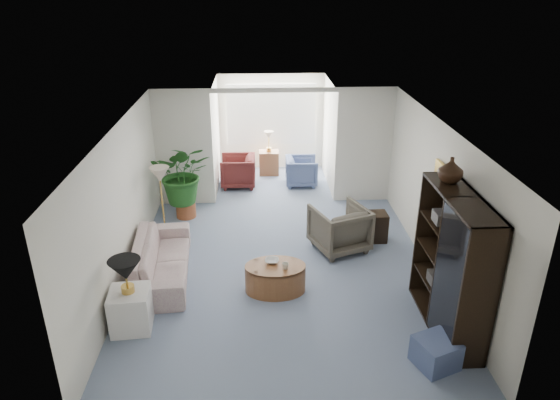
{
  "coord_description": "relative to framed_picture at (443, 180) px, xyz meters",
  "views": [
    {
      "loc": [
        -0.37,
        -7.21,
        4.56
      ],
      "look_at": [
        0.0,
        0.6,
        1.1
      ],
      "focal_mm": 32.64,
      "sensor_mm": 36.0,
      "label": 1
    }
  ],
  "objects": [
    {
      "name": "sunroom_table",
      "position": [
        -2.54,
        4.83,
        -1.41
      ],
      "size": [
        0.49,
        0.38,
        0.59
      ],
      "primitive_type": "cube",
      "rotation": [
        0.0,
        0.0,
        -0.02
      ],
      "color": "brown",
      "rests_on": "ground"
    },
    {
      "name": "shelf_clutter",
      "position": [
        -0.28,
        -1.42,
        -0.61
      ],
      "size": [
        0.3,
        1.15,
        1.06
      ],
      "color": "#484644",
      "rests_on": "entertainment_cabinet"
    },
    {
      "name": "ottoman",
      "position": [
        -0.62,
        -2.11,
        -1.51
      ],
      "size": [
        0.62,
        0.62,
        0.38
      ],
      "primitive_type": "cube",
      "rotation": [
        0.0,
        0.0,
        0.38
      ],
      "color": "slate",
      "rests_on": "ground"
    },
    {
      "name": "back_pier_right",
      "position": [
        -0.56,
        3.1,
        -0.45
      ],
      "size": [
        1.2,
        0.12,
        2.5
      ],
      "primitive_type": "cube",
      "color": "white",
      "rests_on": "ground"
    },
    {
      "name": "coffee_bowl",
      "position": [
        -2.63,
        -0.24,
        -1.22
      ],
      "size": [
        0.24,
        0.24,
        0.05
      ],
      "primitive_type": "imported",
      "rotation": [
        0.0,
        0.0,
        -0.1
      ],
      "color": "silver",
      "rests_on": "coffee_table"
    },
    {
      "name": "framed_picture",
      "position": [
        0.0,
        0.0,
        0.0
      ],
      "size": [
        0.04,
        0.5,
        0.4
      ],
      "primitive_type": "cube",
      "color": "beige"
    },
    {
      "name": "window_blinds",
      "position": [
        -2.46,
        5.25,
        -0.3
      ],
      "size": [
        2.2,
        0.02,
        1.5
      ],
      "primitive_type": "cube",
      "color": "white"
    },
    {
      "name": "coffee_cup",
      "position": [
        -2.43,
        -0.44,
        -1.2
      ],
      "size": [
        0.12,
        0.12,
        0.1
      ],
      "primitive_type": "imported",
      "rotation": [
        0.0,
        0.0,
        -0.1
      ],
      "color": "beige",
      "rests_on": "coffee_table"
    },
    {
      "name": "sunroom_floor",
      "position": [
        -2.46,
        4.2,
        -1.7
      ],
      "size": [
        2.6,
        2.6,
        0.0
      ],
      "primitive_type": "plane",
      "color": "#8190AA",
      "rests_on": "ground"
    },
    {
      "name": "house_plant",
      "position": [
        -4.31,
        2.44,
        -0.74
      ],
      "size": [
        1.14,
        0.99,
        1.27
      ],
      "primitive_type": "imported",
      "color": "#20551D",
      "rests_on": "plant_pot"
    },
    {
      "name": "cabinet_urn",
      "position": [
        -0.23,
        -0.81,
        0.47
      ],
      "size": [
        0.34,
        0.34,
        0.35
      ],
      "primitive_type": "imported",
      "color": "black",
      "rests_on": "entertainment_cabinet"
    },
    {
      "name": "wingback_chair",
      "position": [
        -1.38,
        0.95,
        -1.29
      ],
      "size": [
        1.16,
        1.17,
        0.83
      ],
      "primitive_type": "imported",
      "rotation": [
        0.0,
        0.0,
        3.51
      ],
      "color": "#5A5547",
      "rests_on": "ground"
    },
    {
      "name": "side_table_dark",
      "position": [
        -0.68,
        1.25,
        -1.43
      ],
      "size": [
        0.47,
        0.38,
        0.55
      ],
      "primitive_type": "cube",
      "rotation": [
        0.0,
        0.0,
        0.02
      ],
      "color": "black",
      "rests_on": "ground"
    },
    {
      "name": "sunroom_chair_blue",
      "position": [
        -1.79,
        4.08,
        -1.37
      ],
      "size": [
        0.75,
        0.73,
        0.67
      ],
      "primitive_type": "imported",
      "rotation": [
        0.0,
        0.0,
        1.55
      ],
      "color": "slate",
      "rests_on": "ground"
    },
    {
      "name": "floor_lamp",
      "position": [
        -4.61,
        1.61,
        -0.45
      ],
      "size": [
        0.36,
        0.36,
        0.28
      ],
      "primitive_type": "cone",
      "color": "beige",
      "rests_on": "ground"
    },
    {
      "name": "window_pane",
      "position": [
        -2.46,
        5.28,
        -0.3
      ],
      "size": [
        2.2,
        0.02,
        1.5
      ],
      "primitive_type": "cube",
      "color": "white"
    },
    {
      "name": "plant_pot",
      "position": [
        -4.31,
        2.44,
        -1.54
      ],
      "size": [
        0.4,
        0.4,
        0.32
      ],
      "primitive_type": "cylinder",
      "color": "#9D502D",
      "rests_on": "ground"
    },
    {
      "name": "entertainment_cabinet",
      "position": [
        -0.23,
        -1.31,
        -0.7
      ],
      "size": [
        0.48,
        1.79,
        1.99
      ],
      "primitive_type": "cube",
      "color": "black",
      "rests_on": "ground"
    },
    {
      "name": "sofa",
      "position": [
        -4.43,
        0.18,
        -1.39
      ],
      "size": [
        1.01,
        2.22,
        0.63
      ],
      "primitive_type": "imported",
      "rotation": [
        0.0,
        0.0,
        1.65
      ],
      "color": "beige",
      "rests_on": "ground"
    },
    {
      "name": "back_header",
      "position": [
        -2.46,
        3.1,
        0.75
      ],
      "size": [
        2.6,
        0.12,
        0.1
      ],
      "primitive_type": "cube",
      "color": "white",
      "rests_on": "back_pier_left"
    },
    {
      "name": "coffee_table",
      "position": [
        -2.58,
        -0.34,
        -1.47
      ],
      "size": [
        1.04,
        1.04,
        0.45
      ],
      "primitive_type": "cylinder",
      "rotation": [
        0.0,
        0.0,
        -0.1
      ],
      "color": "brown",
      "rests_on": "ground"
    },
    {
      "name": "table_lamp",
      "position": [
        -4.63,
        -1.17,
        -0.76
      ],
      "size": [
        0.44,
        0.44,
        0.3
      ],
      "primitive_type": "cone",
      "color": "black",
      "rests_on": "end_table"
    },
    {
      "name": "sunroom_chair_maroon",
      "position": [
        -3.29,
        4.08,
        -1.33
      ],
      "size": [
        0.82,
        0.79,
        0.73
      ],
      "primitive_type": "imported",
      "rotation": [
        0.0,
        0.0,
        -1.59
      ],
      "color": "maroon",
      "rests_on": "ground"
    },
    {
      "name": "back_pier_left",
      "position": [
        -4.36,
        3.1,
        -0.45
      ],
      "size": [
        1.2,
        0.12,
        2.5
      ],
      "primitive_type": "cube",
      "color": "white",
      "rests_on": "ground"
    },
    {
      "name": "floor",
      "position": [
        -2.46,
        0.1,
        -1.7
      ],
      "size": [
        6.0,
        6.0,
        0.0
      ],
      "primitive_type": "plane",
      "color": "#8190AA",
      "rests_on": "ground"
    },
    {
      "name": "end_table",
      "position": [
        -4.63,
        -1.17,
        -1.4
      ],
      "size": [
        0.58,
        0.58,
        0.59
      ],
      "primitive_type": "cube",
      "rotation": [
        0.0,
        0.0,
        0.08
      ],
      "color": "white",
      "rests_on": "ground"
    }
  ]
}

